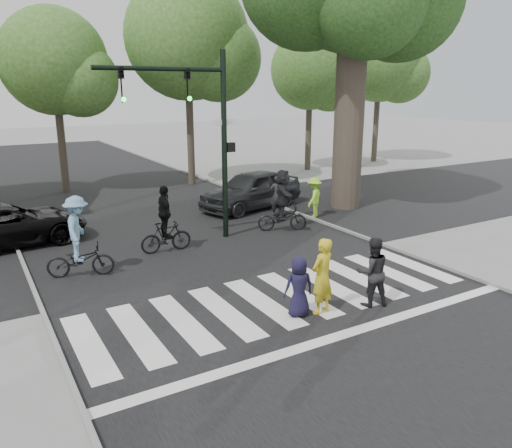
{
  "coord_description": "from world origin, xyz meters",
  "views": [
    {
      "loc": [
        -6.12,
        -8.23,
        4.89
      ],
      "look_at": [
        0.5,
        3.0,
        1.3
      ],
      "focal_mm": 35.0,
      "sensor_mm": 36.0,
      "label": 1
    }
  ],
  "objects_px": {
    "cyclist_right": "(283,204)",
    "car_suv": "(6,225)",
    "pedestrian_child": "(299,287)",
    "car_grey": "(251,190)",
    "pedestrian_adult": "(372,272)",
    "cyclist_left": "(79,242)",
    "cyclist_mid": "(165,225)",
    "pedestrian_woman": "(322,276)",
    "traffic_signal": "(200,120)"
  },
  "relations": [
    {
      "from": "cyclist_right",
      "to": "car_suv",
      "type": "height_order",
      "value": "cyclist_right"
    },
    {
      "from": "pedestrian_child",
      "to": "car_grey",
      "type": "distance_m",
      "value": 10.17
    },
    {
      "from": "pedestrian_adult",
      "to": "cyclist_left",
      "type": "xyz_separation_m",
      "value": [
        -5.38,
        5.28,
        0.13
      ]
    },
    {
      "from": "pedestrian_child",
      "to": "cyclist_left",
      "type": "bearing_deg",
      "value": -40.55
    },
    {
      "from": "pedestrian_adult",
      "to": "car_grey",
      "type": "xyz_separation_m",
      "value": [
        2.39,
        9.68,
        -0.03
      ]
    },
    {
      "from": "pedestrian_adult",
      "to": "cyclist_mid",
      "type": "distance_m",
      "value": 6.64
    },
    {
      "from": "pedestrian_woman",
      "to": "car_suv",
      "type": "relative_size",
      "value": 0.36
    },
    {
      "from": "pedestrian_woman",
      "to": "traffic_signal",
      "type": "bearing_deg",
      "value": -105.59
    },
    {
      "from": "car_grey",
      "to": "cyclist_mid",
      "type": "bearing_deg",
      "value": -69.01
    },
    {
      "from": "pedestrian_adult",
      "to": "cyclist_mid",
      "type": "relative_size",
      "value": 0.79
    },
    {
      "from": "pedestrian_child",
      "to": "car_suv",
      "type": "distance_m",
      "value": 10.16
    },
    {
      "from": "pedestrian_adult",
      "to": "cyclist_right",
      "type": "distance_m",
      "value": 6.44
    },
    {
      "from": "car_suv",
      "to": "pedestrian_woman",
      "type": "bearing_deg",
      "value": -154.34
    },
    {
      "from": "cyclist_left",
      "to": "car_grey",
      "type": "bearing_deg",
      "value": 29.52
    },
    {
      "from": "car_grey",
      "to": "car_suv",
      "type": "bearing_deg",
      "value": -101.46
    },
    {
      "from": "cyclist_mid",
      "to": "cyclist_right",
      "type": "distance_m",
      "value": 4.35
    },
    {
      "from": "pedestrian_woman",
      "to": "cyclist_left",
      "type": "height_order",
      "value": "cyclist_left"
    },
    {
      "from": "traffic_signal",
      "to": "cyclist_mid",
      "type": "bearing_deg",
      "value": -160.98
    },
    {
      "from": "pedestrian_woman",
      "to": "pedestrian_child",
      "type": "distance_m",
      "value": 0.57
    },
    {
      "from": "pedestrian_child",
      "to": "car_suv",
      "type": "xyz_separation_m",
      "value": [
        -5.06,
        8.81,
        -0.01
      ]
    },
    {
      "from": "cyclist_left",
      "to": "car_grey",
      "type": "xyz_separation_m",
      "value": [
        7.77,
        4.4,
        -0.16
      ]
    },
    {
      "from": "cyclist_left",
      "to": "car_grey",
      "type": "distance_m",
      "value": 8.93
    },
    {
      "from": "pedestrian_woman",
      "to": "cyclist_mid",
      "type": "height_order",
      "value": "cyclist_mid"
    },
    {
      "from": "traffic_signal",
      "to": "pedestrian_child",
      "type": "height_order",
      "value": "traffic_signal"
    },
    {
      "from": "pedestrian_adult",
      "to": "car_suv",
      "type": "bearing_deg",
      "value": -33.95
    },
    {
      "from": "cyclist_left",
      "to": "pedestrian_child",
      "type": "bearing_deg",
      "value": -53.45
    },
    {
      "from": "pedestrian_child",
      "to": "cyclist_right",
      "type": "distance_m",
      "value": 6.76
    },
    {
      "from": "car_grey",
      "to": "cyclist_right",
      "type": "bearing_deg",
      "value": -26.34
    },
    {
      "from": "cyclist_right",
      "to": "car_grey",
      "type": "distance_m",
      "value": 3.54
    },
    {
      "from": "pedestrian_adult",
      "to": "pedestrian_child",
      "type": "bearing_deg",
      "value": 6.86
    },
    {
      "from": "traffic_signal",
      "to": "cyclist_mid",
      "type": "height_order",
      "value": "traffic_signal"
    },
    {
      "from": "traffic_signal",
      "to": "cyclist_left",
      "type": "xyz_separation_m",
      "value": [
        -4.15,
        -1.29,
        -2.95
      ]
    },
    {
      "from": "pedestrian_child",
      "to": "pedestrian_adult",
      "type": "bearing_deg",
      "value": -179.77
    },
    {
      "from": "traffic_signal",
      "to": "pedestrian_woman",
      "type": "relative_size",
      "value": 3.45
    },
    {
      "from": "car_suv",
      "to": "pedestrian_child",
      "type": "bearing_deg",
      "value": -156.38
    },
    {
      "from": "cyclist_mid",
      "to": "cyclist_right",
      "type": "height_order",
      "value": "cyclist_right"
    },
    {
      "from": "cyclist_mid",
      "to": "cyclist_right",
      "type": "bearing_deg",
      "value": 1.94
    },
    {
      "from": "cyclist_left",
      "to": "car_suv",
      "type": "height_order",
      "value": "cyclist_left"
    },
    {
      "from": "pedestrian_child",
      "to": "pedestrian_adult",
      "type": "xyz_separation_m",
      "value": [
        1.76,
        -0.4,
        0.14
      ]
    },
    {
      "from": "cyclist_left",
      "to": "cyclist_right",
      "type": "bearing_deg",
      "value": 7.6
    },
    {
      "from": "pedestrian_woman",
      "to": "cyclist_mid",
      "type": "distance_m",
      "value": 6.0
    },
    {
      "from": "cyclist_right",
      "to": "car_suv",
      "type": "xyz_separation_m",
      "value": [
        -8.47,
        2.99,
        -0.29
      ]
    },
    {
      "from": "pedestrian_child",
      "to": "car_grey",
      "type": "bearing_deg",
      "value": -101.17
    },
    {
      "from": "pedestrian_woman",
      "to": "cyclist_mid",
      "type": "relative_size",
      "value": 0.84
    },
    {
      "from": "traffic_signal",
      "to": "pedestrian_child",
      "type": "distance_m",
      "value": 6.99
    },
    {
      "from": "pedestrian_adult",
      "to": "cyclist_right",
      "type": "xyz_separation_m",
      "value": [
        1.65,
        6.22,
        0.15
      ]
    },
    {
      "from": "cyclist_right",
      "to": "car_grey",
      "type": "height_order",
      "value": "cyclist_right"
    },
    {
      "from": "cyclist_right",
      "to": "pedestrian_child",
      "type": "bearing_deg",
      "value": -120.39
    },
    {
      "from": "traffic_signal",
      "to": "pedestrian_adult",
      "type": "bearing_deg",
      "value": -79.34
    },
    {
      "from": "traffic_signal",
      "to": "cyclist_right",
      "type": "relative_size",
      "value": 2.77
    }
  ]
}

